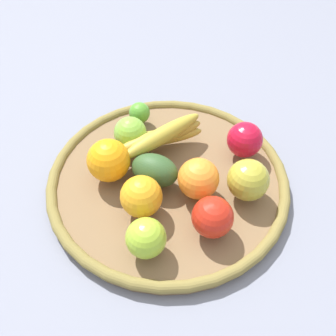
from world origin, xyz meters
TOP-DOWN VIEW (x-y plane):
  - ground_plane at (0.00, 0.00)m, footprint 2.40×2.40m
  - basket at (0.00, 0.00)m, footprint 0.47×0.47m
  - avocado at (-0.01, 0.03)m, footprint 0.11×0.11m
  - apple_2 at (0.01, -0.16)m, footprint 0.09×0.09m
  - apple_4 at (-0.14, -0.03)m, footprint 0.07×0.07m
  - apple_1 at (-0.09, -0.12)m, footprint 0.11×0.11m
  - banana_bunch at (0.08, -0.01)m, footprint 0.10×0.19m
  - orange_2 at (-0.06, 0.07)m, footprint 0.09×0.09m
  - apple_0 at (0.10, 0.04)m, footprint 0.09×0.09m
  - apple_3 at (-0.14, 0.09)m, footprint 0.07×0.07m
  - orange_0 at (0.04, 0.10)m, footprint 0.11×0.11m
  - orange_1 at (-0.06, -0.04)m, footprint 0.10×0.10m
  - lime_0 at (0.17, 0.01)m, footprint 0.06×0.06m

SIDE VIEW (x-z plane):
  - ground_plane at x=0.00m, z-range 0.00..0.00m
  - basket at x=0.00m, z-range 0.00..0.03m
  - lime_0 at x=0.17m, z-range 0.03..0.08m
  - avocado at x=-0.01m, z-range 0.03..0.09m
  - banana_bunch at x=0.08m, z-range 0.03..0.09m
  - apple_0 at x=0.10m, z-range 0.03..0.10m
  - apple_3 at x=-0.14m, z-range 0.03..0.10m
  - apple_2 at x=0.01m, z-range 0.03..0.10m
  - apple_4 at x=-0.14m, z-range 0.03..0.10m
  - orange_2 at x=-0.06m, z-range 0.03..0.10m
  - orange_1 at x=-0.06m, z-range 0.03..0.11m
  - apple_1 at x=-0.09m, z-range 0.03..0.11m
  - orange_0 at x=0.04m, z-range 0.03..0.11m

